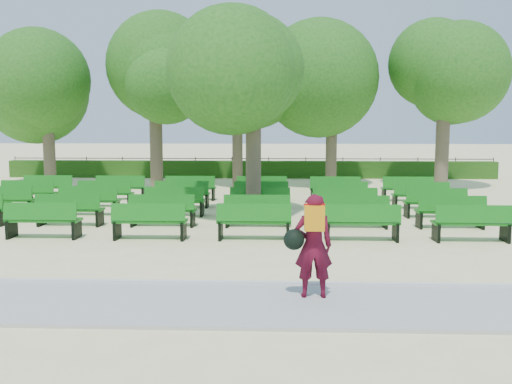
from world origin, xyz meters
TOP-DOWN VIEW (x-y plane):
  - ground at (0.00, 0.00)m, footprint 120.00×120.00m
  - paving at (0.00, -7.40)m, footprint 30.00×2.20m
  - curb at (0.00, -6.25)m, footprint 30.00×0.12m
  - hedge at (0.00, 14.00)m, footprint 26.00×0.70m
  - fence at (0.00, 14.40)m, footprint 26.00×0.10m
  - tree_line at (0.00, 10.00)m, footprint 21.80×6.80m
  - bench_array at (-0.43, 1.54)m, footprint 1.89×0.59m
  - tree_among at (0.76, 0.98)m, footprint 4.11×4.11m
  - person at (2.10, -7.01)m, footprint 0.84×0.51m

SIDE VIEW (x-z plane):
  - ground at x=0.00m, z-range 0.00..0.00m
  - fence at x=0.00m, z-range -0.51..0.51m
  - tree_line at x=0.00m, z-range -3.52..3.52m
  - paving at x=0.00m, z-range 0.00..0.06m
  - curb at x=0.00m, z-range 0.00..0.10m
  - bench_array at x=-0.43m, z-range -0.50..0.69m
  - hedge at x=0.00m, z-range 0.00..0.90m
  - person at x=2.10m, z-range 0.09..1.85m
  - tree_among at x=0.76m, z-range 1.08..6.98m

